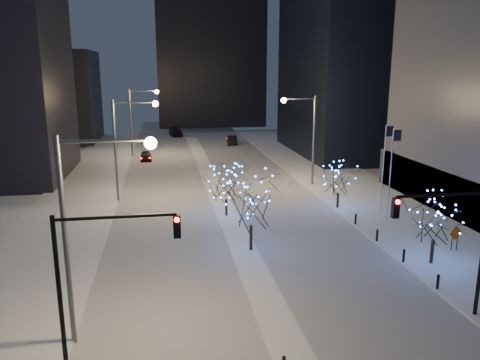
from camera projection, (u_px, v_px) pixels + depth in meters
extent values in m
plane|color=white|center=(287.00, 346.00, 22.12)|extent=(160.00, 160.00, 0.00)
cube|color=#9CA1AA|center=(210.00, 179.00, 55.71)|extent=(20.00, 130.00, 0.02)
cube|color=silver|center=(215.00, 189.00, 50.89)|extent=(2.00, 80.00, 0.15)
cube|color=silver|center=(387.00, 209.00, 43.71)|extent=(10.00, 90.00, 0.15)
cube|color=silver|center=(62.00, 225.00, 39.04)|extent=(8.00, 90.00, 0.15)
cube|color=black|center=(44.00, 97.00, 83.27)|extent=(18.00, 16.00, 16.00)
cube|color=black|center=(209.00, 32.00, 106.54)|extent=(24.00, 14.00, 42.00)
cylinder|color=#595E66|center=(66.00, 244.00, 21.28)|extent=(0.24, 0.24, 10.00)
cylinder|color=#595E66|center=(104.00, 141.00, 20.52)|extent=(4.00, 0.16, 0.16)
sphere|color=#F4C07A|center=(151.00, 143.00, 20.87)|extent=(0.56, 0.56, 0.56)
cylinder|color=#595E66|center=(115.00, 152.00, 45.27)|extent=(0.24, 0.24, 10.00)
cylinder|color=#595E66|center=(134.00, 102.00, 44.51)|extent=(4.00, 0.16, 0.16)
sphere|color=#F4C07A|center=(155.00, 104.00, 44.87)|extent=(0.56, 0.56, 0.56)
cylinder|color=#595E66|center=(131.00, 123.00, 69.26)|extent=(0.24, 0.24, 10.00)
cylinder|color=#595E66|center=(143.00, 91.00, 68.50)|extent=(4.00, 0.16, 0.16)
sphere|color=#F4C07A|center=(157.00, 92.00, 68.86)|extent=(0.56, 0.56, 0.56)
cylinder|color=#595E66|center=(314.00, 142.00, 51.53)|extent=(0.24, 0.24, 10.00)
cylinder|color=#595E66|center=(300.00, 99.00, 50.16)|extent=(3.50, 0.16, 0.16)
sphere|color=#F4C07A|center=(284.00, 100.00, 49.92)|extent=(0.56, 0.56, 0.56)
cylinder|color=black|center=(60.00, 295.00, 19.70)|extent=(0.20, 0.20, 7.00)
cylinder|color=black|center=(116.00, 217.00, 19.35)|extent=(5.00, 0.14, 0.14)
cube|color=black|center=(177.00, 226.00, 19.88)|extent=(0.32, 0.28, 1.00)
sphere|color=#FF0C05|center=(177.00, 220.00, 19.62)|extent=(0.22, 0.22, 0.22)
cylinder|color=black|center=(444.00, 195.00, 22.80)|extent=(5.00, 0.14, 0.14)
cube|color=black|center=(395.00, 208.00, 22.52)|extent=(0.32, 0.28, 1.00)
sphere|color=#FF0C05|center=(398.00, 202.00, 22.27)|extent=(0.22, 0.22, 0.22)
cylinder|color=silver|center=(390.00, 176.00, 38.61)|extent=(0.10, 0.10, 8.00)
cube|color=black|center=(397.00, 135.00, 37.88)|extent=(0.70, 0.03, 0.90)
cylinder|color=silver|center=(383.00, 170.00, 41.11)|extent=(0.10, 0.10, 8.00)
cube|color=black|center=(390.00, 131.00, 40.38)|extent=(0.70, 0.03, 0.90)
cylinder|color=black|center=(438.00, 282.00, 27.46)|extent=(0.16, 0.16, 0.90)
cylinder|color=black|center=(404.00, 256.00, 31.30)|extent=(0.16, 0.16, 0.90)
cylinder|color=black|center=(377.00, 235.00, 35.14)|extent=(0.16, 0.16, 0.90)
cylinder|color=black|center=(356.00, 219.00, 38.98)|extent=(0.16, 0.16, 0.90)
imported|color=black|center=(146.00, 156.00, 67.21)|extent=(1.72, 3.93, 1.32)
imported|color=black|center=(232.00, 140.00, 81.94)|extent=(2.04, 4.84, 1.56)
imported|color=black|center=(176.00, 132.00, 91.85)|extent=(2.79, 5.61, 1.57)
cylinder|color=black|center=(251.00, 238.00, 33.33)|extent=(0.22, 0.22, 1.85)
cylinder|color=black|center=(226.00, 207.00, 41.32)|extent=(0.22, 0.22, 1.50)
cylinder|color=black|center=(432.00, 252.00, 31.06)|extent=(0.22, 0.22, 1.63)
cylinder|color=black|center=(338.00, 200.00, 43.67)|extent=(0.22, 0.22, 1.39)
cylinder|color=black|center=(452.00, 243.00, 33.26)|extent=(0.06, 0.06, 1.11)
cylinder|color=black|center=(457.00, 243.00, 33.33)|extent=(0.06, 0.06, 1.11)
cube|color=#F15B0C|center=(455.00, 233.00, 33.12)|extent=(1.11, 0.32, 1.14)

